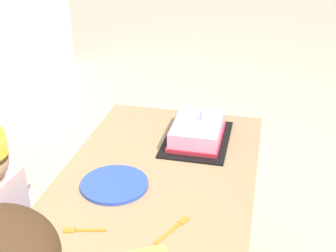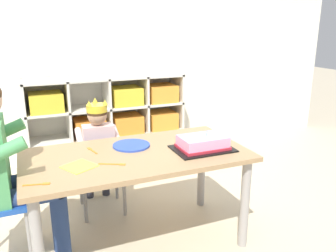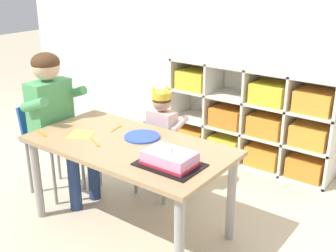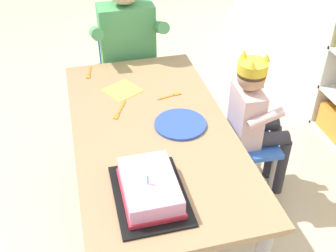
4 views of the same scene
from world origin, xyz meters
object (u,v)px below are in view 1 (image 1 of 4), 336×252
Objects in this scene: paper_plate_stack at (114,184)px; birthday_cake_on_tray at (197,132)px; activity_table at (150,211)px; fork_scattered_mid_table at (174,228)px; fork_beside_plate_stack at (81,230)px.

birthday_cake_on_tray is at bearing -29.76° from paper_plate_stack.
activity_table is 0.21m from fork_scattered_mid_table.
birthday_cake_on_tray is 2.52× the size of fork_scattered_mid_table.
activity_table is at bearing 45.17° from fork_beside_plate_stack.
fork_scattered_mid_table is at bearing -144.39° from activity_table.
fork_scattered_mid_table is at bearing -125.28° from paper_plate_stack.
activity_table is 0.15m from paper_plate_stack.
birthday_cake_on_tray reaches higher than fork_scattered_mid_table.
paper_plate_stack reaches higher than fork_scattered_mid_table.
fork_scattered_mid_table is (-0.54, -0.02, -0.03)m from birthday_cake_on_tray.
paper_plate_stack is at bearing 86.86° from activity_table.
paper_plate_stack reaches higher than activity_table.
birthday_cake_on_tray is at bearing -150.77° from fork_scattered_mid_table.
paper_plate_stack is (-0.37, 0.21, -0.03)m from birthday_cake_on_tray.
activity_table is at bearing 166.48° from birthday_cake_on_tray.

